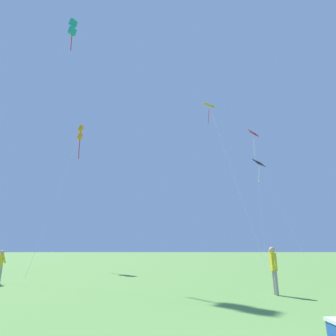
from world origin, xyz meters
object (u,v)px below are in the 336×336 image
at_px(kite_yellow_diamond, 210,112).
at_px(kite_black_large, 259,167).
at_px(kite_orange_box, 80,134).
at_px(kite_teal_box, 72,28).
at_px(kite_red_high, 254,140).
at_px(person_near_tree, 0,263).
at_px(person_foreground_watcher, 274,266).

bearing_deg(kite_yellow_diamond, kite_black_large, 53.67).
distance_m(kite_yellow_diamond, kite_orange_box, 15.44).
bearing_deg(kite_orange_box, kite_teal_box, -112.44).
height_order(kite_red_high, kite_orange_box, kite_red_high).
bearing_deg(person_near_tree, kite_yellow_diamond, 46.62).
bearing_deg(person_near_tree, kite_teal_box, 100.52).
bearing_deg(person_near_tree, kite_orange_box, 93.67).
bearing_deg(kite_black_large, kite_yellow_diamond, -126.33).
xyz_separation_m(person_foreground_watcher, person_near_tree, (-12.52, 3.97, -0.08)).
relative_size(kite_yellow_diamond, person_near_tree, 11.90).
xyz_separation_m(kite_teal_box, kite_orange_box, (1.17, 2.83, -11.80)).
xyz_separation_m(kite_red_high, kite_orange_box, (-25.59, -16.44, -6.27)).
distance_m(kite_black_large, person_near_tree, 41.33).
bearing_deg(kite_black_large, kite_red_high, 114.31).
bearing_deg(person_near_tree, kite_red_high, 50.89).
height_order(kite_teal_box, person_near_tree, kite_teal_box).
bearing_deg(kite_yellow_diamond, kite_teal_box, -166.70).
bearing_deg(kite_orange_box, person_near_tree, -86.33).
relative_size(kite_black_large, kite_orange_box, 1.10).
relative_size(kite_orange_box, person_near_tree, 9.30).
xyz_separation_m(kite_teal_box, person_foreground_watcher, (14.58, -15.08, -24.87)).
height_order(kite_yellow_diamond, kite_red_high, kite_red_high).
distance_m(kite_red_high, person_near_tree, 43.70).
xyz_separation_m(kite_black_large, person_foreground_watcher, (-12.47, -33.69, -14.06)).
distance_m(kite_orange_box, person_near_tree, 19.18).
bearing_deg(person_foreground_watcher, kite_red_high, 70.48).
xyz_separation_m(kite_orange_box, person_foreground_watcher, (13.41, -17.90, -13.07)).
distance_m(kite_red_high, kite_orange_box, 31.05).
relative_size(kite_teal_box, person_foreground_watcher, 15.48).
height_order(kite_red_high, person_near_tree, kite_red_high).
distance_m(kite_teal_box, person_near_tree, 27.39).
height_order(kite_orange_box, person_foreground_watcher, kite_orange_box).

